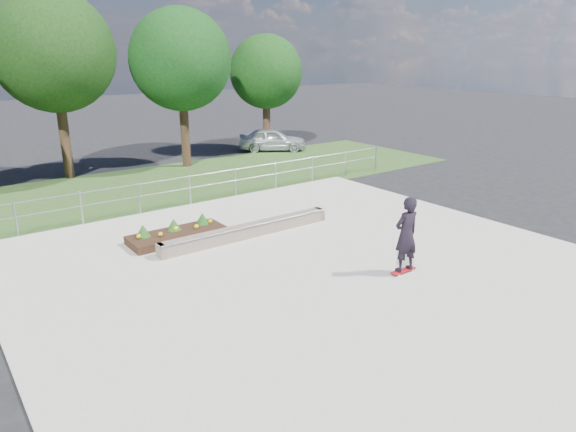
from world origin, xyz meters
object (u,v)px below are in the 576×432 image
Objects in this scene: planter_bed at (177,233)px; skateboarder at (406,235)px; grind_ledge at (248,231)px; parked_car at (272,139)px.

skateboarder is at bearing -58.03° from planter_bed.
skateboarder is (1.81, -4.79, 0.88)m from grind_ledge.
planter_bed is 0.77× the size of parked_car.
parked_car is (7.32, 16.58, -0.47)m from skateboarder.
grind_ledge is at bearing 110.69° from skateboarder.
grind_ledge is at bearing 175.87° from parked_car.
planter_bed is at bearing 167.60° from parked_car.
parked_car is at bearing 52.23° from grind_ledge.
skateboarder reaches higher than grind_ledge.
planter_bed is at bearing 148.84° from grind_ledge.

